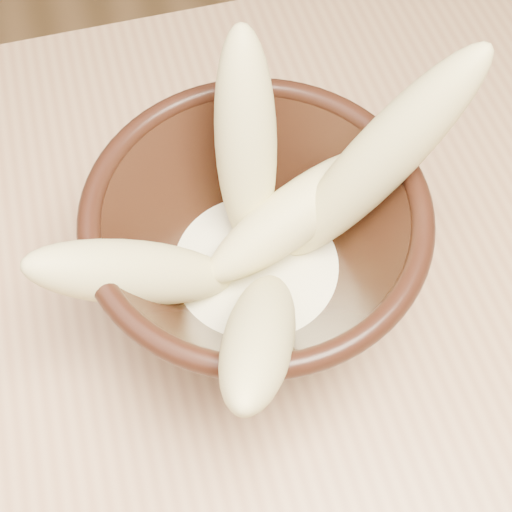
% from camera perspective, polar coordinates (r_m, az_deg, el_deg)
% --- Properties ---
extents(table, '(1.20, 0.80, 0.75)m').
position_cam_1_polar(table, '(0.62, 15.41, -9.46)').
color(table, tan).
rests_on(table, ground).
extents(bowl, '(0.22, 0.22, 0.12)m').
position_cam_1_polar(bowl, '(0.48, -0.00, 0.63)').
color(bowl, black).
rests_on(bowl, table).
extents(milk_puddle, '(0.12, 0.12, 0.02)m').
position_cam_1_polar(milk_puddle, '(0.50, 0.00, -1.12)').
color(milk_puddle, '#FAF5C9').
rests_on(milk_puddle, bowl).
extents(banana_upright, '(0.06, 0.11, 0.16)m').
position_cam_1_polar(banana_upright, '(0.47, -0.81, 8.99)').
color(banana_upright, '#DDCE82').
rests_on(banana_upright, bowl).
extents(banana_left, '(0.15, 0.06, 0.13)m').
position_cam_1_polar(banana_left, '(0.45, -9.46, -1.33)').
color(banana_left, '#DDCE82').
rests_on(banana_left, bowl).
extents(banana_right, '(0.15, 0.05, 0.18)m').
position_cam_1_polar(banana_right, '(0.45, 9.64, 7.42)').
color(banana_right, '#DDCE82').
rests_on(banana_right, bowl).
extents(banana_across, '(0.15, 0.09, 0.07)m').
position_cam_1_polar(banana_across, '(0.48, 3.16, 3.36)').
color(banana_across, '#DDCE82').
rests_on(banana_across, bowl).
extents(banana_front, '(0.10, 0.16, 0.14)m').
position_cam_1_polar(banana_front, '(0.41, 0.32, -6.30)').
color(banana_front, '#DDCE82').
rests_on(banana_front, bowl).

